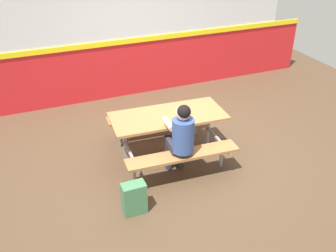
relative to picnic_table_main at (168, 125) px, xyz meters
name	(u,v)px	position (x,y,z in m)	size (l,w,h in m)	color
ground_plane	(182,153)	(0.24, 0.00, -0.58)	(10.00, 10.00, 0.02)	#4C3826
accent_backdrop	(131,35)	(0.24, 2.48, 0.67)	(8.00, 0.14, 2.60)	red
picnic_table_main	(168,125)	(0.00, 0.00, 0.00)	(1.74, 1.65, 0.74)	#9E6B3D
student_nearer	(181,135)	(-0.04, -0.56, 0.13)	(0.38, 0.53, 1.21)	#2D2D38
backpack_dark	(134,198)	(-0.88, -0.99, -0.36)	(0.30, 0.22, 0.44)	#3F724C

